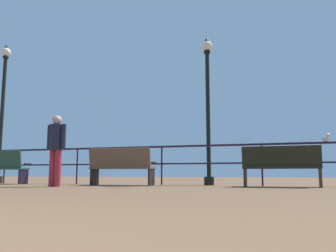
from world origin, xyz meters
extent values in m
cube|color=#28172B|center=(0.00, 8.36, 1.03)|extent=(18.39, 0.05, 0.05)
cube|color=#28172B|center=(0.00, 8.36, 0.57)|extent=(18.39, 0.04, 0.04)
cylinder|color=#28172B|center=(-6.57, 8.36, 0.51)|extent=(0.04, 0.04, 1.03)
cylinder|color=#28172B|center=(-3.94, 8.36, 0.51)|extent=(0.04, 0.04, 1.03)
cylinder|color=#28172B|center=(-1.31, 8.36, 0.51)|extent=(0.04, 0.04, 1.03)
cylinder|color=#28172B|center=(1.31, 8.36, 0.51)|extent=(0.04, 0.04, 1.03)
cube|color=#254537|center=(-6.12, 7.76, 0.45)|extent=(1.60, 0.59, 0.05)
cube|color=black|center=(-5.38, 7.83, 0.22)|extent=(0.08, 0.42, 0.45)
cube|color=black|center=(-5.39, 8.00, 0.59)|extent=(0.06, 0.32, 0.04)
cube|color=brown|center=(-2.20, 7.76, 0.45)|extent=(1.69, 0.58, 0.05)
cube|color=brown|center=(-2.18, 7.53, 0.70)|extent=(1.67, 0.22, 0.51)
cube|color=black|center=(-1.40, 7.80, 0.22)|extent=(0.06, 0.45, 0.45)
cube|color=black|center=(-1.41, 8.00, 0.59)|extent=(0.05, 0.35, 0.04)
cube|color=black|center=(-2.99, 7.72, 0.22)|extent=(0.06, 0.45, 0.45)
cube|color=black|center=(-3.00, 7.92, 0.59)|extent=(0.05, 0.35, 0.04)
cube|color=black|center=(1.76, 7.76, 0.44)|extent=(1.71, 0.46, 0.05)
cube|color=black|center=(1.76, 7.56, 0.68)|extent=(1.70, 0.16, 0.48)
cube|color=#2A2815|center=(2.57, 7.75, 0.22)|extent=(0.05, 0.39, 0.44)
cube|color=#2A2815|center=(2.57, 7.91, 0.58)|extent=(0.04, 0.30, 0.04)
cube|color=#2A2815|center=(0.95, 7.77, 0.22)|extent=(0.05, 0.39, 0.44)
cube|color=#2A2815|center=(0.96, 7.94, 0.58)|extent=(0.04, 0.30, 0.04)
cylinder|color=black|center=(-7.02, 8.58, 2.21)|extent=(0.12, 0.12, 3.98)
cylinder|color=black|center=(-7.02, 8.58, 4.23)|extent=(0.19, 0.19, 0.06)
sphere|color=#EEE1CA|center=(-7.02, 8.58, 4.42)|extent=(0.31, 0.31, 0.31)
cone|color=black|center=(-7.02, 8.58, 4.62)|extent=(0.14, 0.14, 0.10)
cylinder|color=black|center=(-0.06, 8.58, 0.11)|extent=(0.27, 0.27, 0.22)
cylinder|color=black|center=(-0.06, 8.58, 1.92)|extent=(0.11, 0.11, 3.40)
cylinder|color=black|center=(-0.06, 8.58, 3.65)|extent=(0.18, 0.18, 0.06)
sphere|color=#F2E6C4|center=(-0.06, 8.58, 3.83)|extent=(0.29, 0.29, 0.29)
cone|color=black|center=(-0.06, 8.58, 4.03)|extent=(0.13, 0.13, 0.10)
cylinder|color=maroon|center=(-3.38, 6.42, 0.42)|extent=(0.15, 0.15, 0.85)
cylinder|color=maroon|center=(-3.22, 6.40, 0.42)|extent=(0.15, 0.15, 0.85)
cylinder|color=#1C1E2F|center=(-3.30, 6.41, 1.15)|extent=(0.32, 0.32, 0.61)
cylinder|color=#1C1E2F|center=(-3.51, 6.44, 1.17)|extent=(0.11, 0.11, 0.58)
cylinder|color=#1C1E2F|center=(-3.08, 6.39, 1.17)|extent=(0.11, 0.11, 0.58)
sphere|color=tan|center=(-3.30, 6.41, 1.57)|extent=(0.22, 0.22, 0.22)
ellipsoid|color=silver|center=(2.80, 8.36, 1.12)|extent=(0.22, 0.29, 0.14)
ellipsoid|color=gray|center=(2.80, 8.36, 1.14)|extent=(0.17, 0.25, 0.05)
sphere|color=silver|center=(2.84, 8.25, 1.19)|extent=(0.11, 0.11, 0.11)
cone|color=yellow|center=(2.86, 8.18, 1.19)|extent=(0.06, 0.06, 0.05)
cube|color=gray|center=(2.76, 8.49, 1.13)|extent=(0.09, 0.10, 0.02)
camera|label=1|loc=(1.74, -0.62, 0.30)|focal=37.29mm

